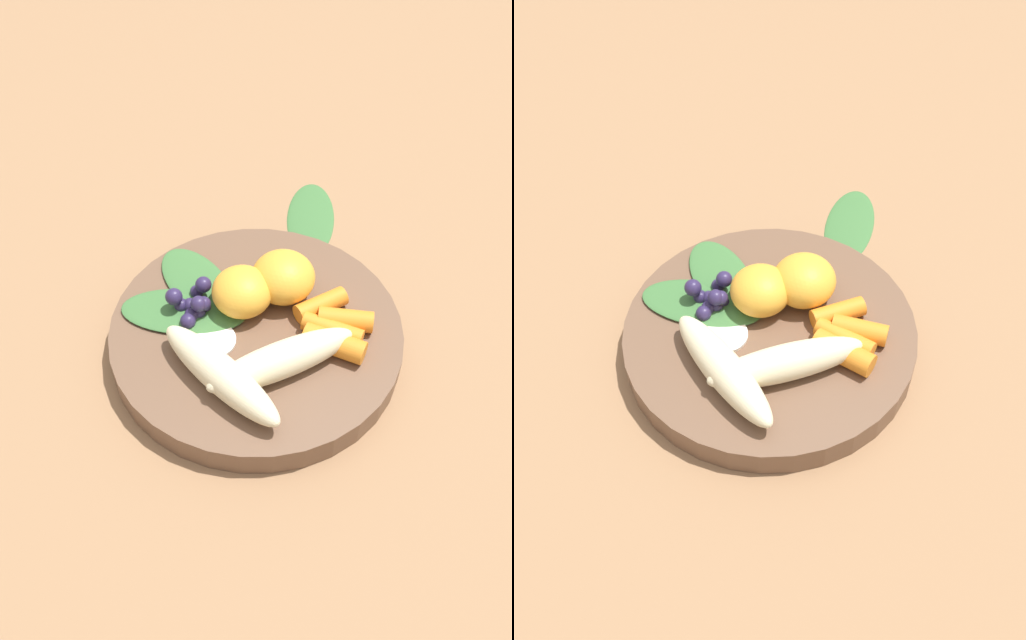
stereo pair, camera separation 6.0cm
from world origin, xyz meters
TOP-DOWN VIEW (x-y plane):
  - ground_plane at (0.00, 0.00)m, footprint 2.40×2.40m
  - bowl at (0.00, 0.00)m, footprint 0.25×0.25m
  - banana_peeled_left at (0.01, 0.05)m, footprint 0.13×0.06m
  - banana_peeled_right at (0.06, 0.03)m, footprint 0.04×0.13m
  - orange_segment_near at (-0.01, -0.03)m, footprint 0.05×0.05m
  - orange_segment_far at (-0.04, -0.02)m, footprint 0.06×0.06m
  - carrot_front at (-0.03, 0.06)m, footprint 0.04×0.06m
  - carrot_mid_left at (-0.04, 0.05)m, footprint 0.04×0.05m
  - carrot_mid_right at (-0.06, 0.05)m, footprint 0.04×0.05m
  - carrot_rear at (-0.05, 0.02)m, footprint 0.05×0.02m
  - blueberry_pile at (0.03, -0.05)m, footprint 0.04×0.04m
  - coconut_shred_patch at (0.04, -0.01)m, footprint 0.04×0.04m
  - kale_leaf_left at (0.01, -0.07)m, footprint 0.06×0.10m
  - kale_leaf_right at (0.04, -0.05)m, footprint 0.11×0.11m
  - kale_leaf_stray at (-0.15, -0.09)m, footprint 0.11×0.11m

SIDE VIEW (x-z plane):
  - ground_plane at x=0.00m, z-range 0.00..0.00m
  - kale_leaf_stray at x=-0.15m, z-range 0.00..0.01m
  - bowl at x=0.00m, z-range 0.00..0.03m
  - coconut_shred_patch at x=0.04m, z-range 0.03..0.03m
  - kale_leaf_left at x=0.01m, z-range 0.03..0.03m
  - kale_leaf_right at x=0.04m, z-range 0.03..0.03m
  - carrot_mid_left at x=-0.04m, z-range 0.03..0.04m
  - carrot_rear at x=-0.05m, z-range 0.03..0.04m
  - carrot_mid_right at x=-0.06m, z-range 0.03..0.04m
  - carrot_front at x=-0.03m, z-range 0.03..0.05m
  - blueberry_pile at x=0.03m, z-range 0.02..0.05m
  - banana_peeled_left at x=0.01m, z-range 0.03..0.06m
  - banana_peeled_right at x=0.06m, z-range 0.03..0.06m
  - orange_segment_near at x=-0.01m, z-range 0.03..0.06m
  - orange_segment_far at x=-0.04m, z-range 0.03..0.07m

